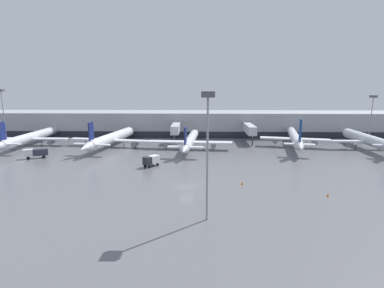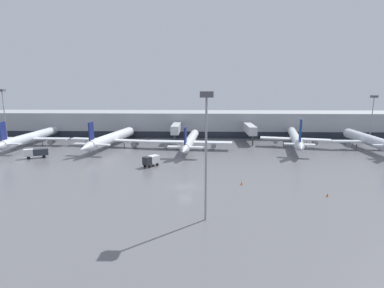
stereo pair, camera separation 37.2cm
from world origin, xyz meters
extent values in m
plane|color=slate|center=(0.00, 0.00, 0.00)|extent=(320.00, 320.00, 0.00)
cube|color=#9EA0A5|center=(0.00, 62.00, 4.50)|extent=(160.00, 16.00, 9.00)
cube|color=#1E232D|center=(0.00, 53.95, 1.20)|extent=(156.80, 0.10, 2.40)
cube|color=#BCBCC1|center=(19.67, 46.79, 4.60)|extent=(2.60, 14.43, 2.80)
cylinder|color=#3F4247|center=(19.67, 40.17, 1.60)|extent=(0.44, 0.44, 3.20)
cube|color=#BCBCC1|center=(-5.48, 47.29, 4.60)|extent=(2.60, 13.41, 2.80)
cylinder|color=#3F4247|center=(-5.48, 41.19, 1.60)|extent=(0.44, 0.44, 3.20)
cylinder|color=silver|center=(53.11, 35.78, 3.10)|extent=(3.54, 24.28, 3.08)
cone|color=silver|center=(53.37, 49.59, 3.10)|extent=(2.99, 3.44, 2.92)
cube|color=silver|center=(53.10, 35.18, 2.49)|extent=(20.99, 2.62, 0.44)
cylinder|color=slate|center=(47.23, 35.29, 1.56)|extent=(1.74, 2.47, 1.69)
cylinder|color=#2D2D33|center=(53.26, 43.66, 0.86)|extent=(0.20, 0.20, 1.72)
cylinder|color=#2D2D33|center=(49.73, 34.64, 0.86)|extent=(0.20, 0.20, 1.72)
cylinder|color=#2D2D33|center=(56.43, 34.51, 0.86)|extent=(0.20, 0.20, 1.72)
cylinder|color=silver|center=(32.58, 38.85, 3.15)|extent=(9.04, 30.02, 2.65)
cone|color=silver|center=(36.11, 55.00, 3.15)|extent=(3.08, 3.38, 2.52)
cone|color=silver|center=(28.93, 22.18, 3.15)|extent=(3.18, 4.39, 2.38)
cube|color=silver|center=(32.42, 38.12, 2.62)|extent=(21.26, 7.52, 0.44)
cube|color=silver|center=(29.61, 25.30, 3.42)|extent=(8.20, 3.40, 0.35)
cube|color=navy|center=(29.61, 25.30, 7.08)|extent=(0.94, 2.79, 6.28)
cylinder|color=slate|center=(26.65, 39.38, 1.82)|extent=(2.15, 3.62, 1.46)
cylinder|color=slate|center=(38.18, 36.85, 1.82)|extent=(2.15, 3.62, 1.46)
cylinder|color=#2D2D33|center=(34.67, 48.42, 0.98)|extent=(0.20, 0.20, 1.96)
cylinder|color=#2D2D33|center=(28.96, 38.10, 0.98)|extent=(0.20, 0.20, 1.96)
cylinder|color=#2D2D33|center=(35.55, 36.66, 0.98)|extent=(0.20, 0.20, 1.96)
cylinder|color=silver|center=(-0.11, 34.87, 2.73)|extent=(4.75, 26.21, 2.64)
cone|color=silver|center=(1.06, 49.32, 2.73)|extent=(2.74, 3.10, 2.51)
cone|color=silver|center=(-1.33, 19.90, 2.73)|extent=(2.69, 4.15, 2.38)
cube|color=silver|center=(-0.16, 34.22, 2.20)|extent=(25.35, 5.13, 0.44)
cube|color=silver|center=(-1.08, 22.92, 2.99)|extent=(9.68, 2.51, 0.35)
cube|color=navy|center=(-1.08, 22.92, 5.91)|extent=(0.59, 2.81, 4.77)
cylinder|color=slate|center=(-7.19, 34.79, 1.40)|extent=(1.73, 3.52, 1.45)
cylinder|color=slate|center=(6.86, 33.65, 1.40)|extent=(1.73, 3.52, 1.45)
cylinder|color=#2D2D33|center=(0.58, 43.32, 0.77)|extent=(0.20, 0.20, 1.54)
cylinder|color=#2D2D33|center=(-4.23, 33.90, 0.77)|extent=(0.20, 0.20, 1.54)
cylinder|color=#2D2D33|center=(3.80, 33.25, 0.77)|extent=(0.20, 0.20, 1.54)
cylinder|color=silver|center=(-51.70, 39.91, 2.72)|extent=(3.28, 30.39, 2.84)
cone|color=silver|center=(-51.45, 56.65, 2.72)|extent=(2.74, 3.17, 2.70)
cube|color=silver|center=(-51.71, 39.15, 2.15)|extent=(23.94, 3.19, 0.44)
cube|color=silver|center=(-51.90, 25.95, 3.00)|extent=(9.10, 1.72, 0.35)
cube|color=navy|center=(-51.90, 25.95, 6.37)|extent=(0.40, 2.56, 5.59)
cylinder|color=slate|center=(-58.40, 39.25, 1.29)|extent=(1.61, 3.15, 1.56)
cylinder|color=slate|center=(-45.02, 39.05, 1.29)|extent=(1.61, 3.15, 1.56)
cylinder|color=#2D2D33|center=(-51.55, 49.77, 0.72)|extent=(0.20, 0.20, 1.44)
cylinder|color=#2D2D33|center=(-55.54, 38.45, 0.72)|extent=(0.20, 0.20, 1.44)
cylinder|color=#2D2D33|center=(-47.90, 38.34, 0.72)|extent=(0.20, 0.20, 1.44)
cylinder|color=silver|center=(-24.91, 38.16, 2.76)|extent=(7.71, 27.94, 3.17)
cone|color=silver|center=(-22.33, 53.59, 2.76)|extent=(3.54, 3.94, 3.01)
cone|color=silver|center=(-27.60, 22.11, 2.76)|extent=(3.60, 5.16, 2.85)
cube|color=silver|center=(-25.03, 37.48, 2.13)|extent=(27.63, 7.13, 0.44)
cube|color=silver|center=(-27.03, 25.55, 3.08)|extent=(10.58, 3.17, 0.35)
cube|color=navy|center=(-27.03, 25.55, 6.46)|extent=(0.74, 2.38, 5.49)
cylinder|color=slate|center=(-32.65, 38.75, 1.17)|extent=(2.19, 3.12, 1.74)
cylinder|color=slate|center=(-17.41, 36.20, 1.17)|extent=(2.19, 3.12, 1.74)
cylinder|color=#2D2D33|center=(-23.42, 47.07, 0.67)|extent=(0.20, 0.20, 1.33)
cylinder|color=#2D2D33|center=(-29.50, 37.52, 0.67)|extent=(0.20, 0.20, 1.33)
cylinder|color=#2D2D33|center=(-20.79, 36.07, 0.67)|extent=(0.20, 0.20, 1.33)
cube|color=silver|center=(-8.39, 14.97, 1.59)|extent=(3.00, 3.11, 1.79)
cube|color=#26282D|center=(-9.66, 13.39, 1.61)|extent=(2.32, 2.29, 1.83)
cylinder|color=black|center=(-9.05, 12.83, 0.35)|extent=(0.63, 0.70, 0.70)
cylinder|color=black|center=(-10.33, 13.85, 0.35)|extent=(0.63, 0.70, 0.70)
cylinder|color=black|center=(-7.47, 14.81, 0.35)|extent=(0.63, 0.70, 0.70)
cylinder|color=black|center=(-8.75, 15.83, 0.35)|extent=(0.63, 0.70, 0.70)
cube|color=#2D333D|center=(-39.81, 22.39, 1.55)|extent=(4.00, 3.05, 1.71)
cube|color=silver|center=(-42.47, 21.15, 1.62)|extent=(2.69, 2.38, 1.83)
cylinder|color=black|center=(-42.23, 20.43, 0.35)|extent=(0.74, 0.52, 0.70)
cylinder|color=black|center=(-42.86, 21.80, 0.35)|extent=(0.74, 0.52, 0.70)
cylinder|color=black|center=(-38.91, 21.97, 0.35)|extent=(0.74, 0.52, 0.70)
cylinder|color=black|center=(-39.55, 23.34, 0.35)|extent=(0.74, 0.52, 0.70)
cone|color=orange|center=(25.02, -4.56, 0.31)|extent=(0.36, 0.36, 0.63)
cone|color=orange|center=(10.95, 1.42, 0.30)|extent=(0.46, 0.46, 0.60)
cylinder|color=gray|center=(61.18, 48.55, 7.50)|extent=(0.30, 0.30, 15.01)
cube|color=#4C4C51|center=(61.18, 48.55, 15.41)|extent=(1.80, 1.80, 0.80)
cylinder|color=gray|center=(3.62, -14.34, 8.72)|extent=(0.30, 0.30, 17.44)
cube|color=#4C4C51|center=(3.62, -14.34, 17.84)|extent=(1.80, 1.80, 0.80)
cylinder|color=gray|center=(-66.33, 49.19, 8.49)|extent=(0.30, 0.30, 16.98)
cube|color=#4C4C51|center=(-66.33, 49.19, 17.38)|extent=(1.80, 1.80, 0.80)
camera|label=1|loc=(2.42, -54.57, 18.96)|focal=28.00mm
camera|label=2|loc=(2.79, -54.56, 18.96)|focal=28.00mm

